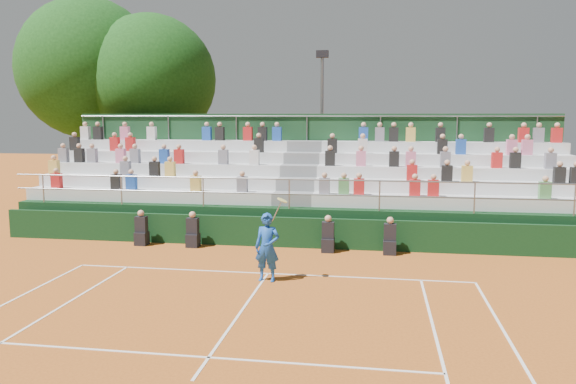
% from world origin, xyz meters
% --- Properties ---
extents(ground, '(90.00, 90.00, 0.00)m').
position_xyz_m(ground, '(0.00, 0.00, 0.00)').
color(ground, '#B1591D').
rests_on(ground, ground).
extents(courtside_wall, '(20.00, 0.15, 1.00)m').
position_xyz_m(courtside_wall, '(0.00, 3.20, 0.50)').
color(courtside_wall, black).
rests_on(courtside_wall, ground).
extents(line_officials, '(8.60, 0.40, 1.19)m').
position_xyz_m(line_officials, '(-0.79, 2.75, 0.48)').
color(line_officials, black).
rests_on(line_officials, ground).
extents(grandstand, '(20.00, 5.20, 4.40)m').
position_xyz_m(grandstand, '(-0.00, 6.44, 1.08)').
color(grandstand, black).
rests_on(grandstand, ground).
extents(tennis_player, '(0.88, 0.48, 2.22)m').
position_xyz_m(tennis_player, '(0.12, -0.66, 0.90)').
color(tennis_player, '#174BAC').
rests_on(tennis_player, ground).
extents(tree_west, '(7.06, 7.06, 10.22)m').
position_xyz_m(tree_west, '(-11.64, 12.36, 6.68)').
color(tree_west, '#3A2315').
rests_on(tree_west, ground).
extents(tree_east, '(6.40, 6.40, 9.31)m').
position_xyz_m(tree_east, '(-8.30, 12.26, 6.10)').
color(tree_east, '#3A2315').
rests_on(tree_east, ground).
extents(floodlight_mast, '(0.60, 0.25, 7.49)m').
position_xyz_m(floodlight_mast, '(0.14, 13.28, 4.41)').
color(floodlight_mast, gray).
rests_on(floodlight_mast, ground).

